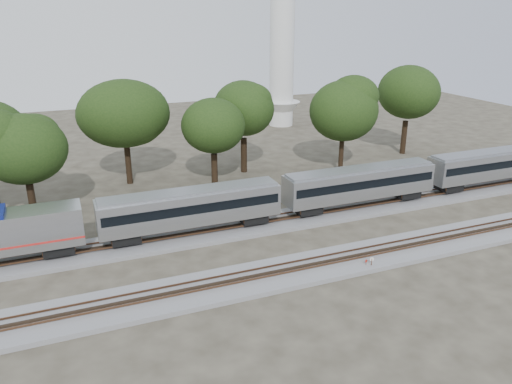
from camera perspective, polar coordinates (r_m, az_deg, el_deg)
ground at (r=45.48m, az=2.20°, el=-6.94°), size 160.00×160.00×0.00m
track_far at (r=50.39m, az=-0.58°, el=-3.86°), size 160.00×5.00×0.73m
track_near at (r=42.20m, az=4.44°, el=-8.97°), size 160.00×5.00×0.73m
train at (r=54.92m, az=11.92°, el=1.10°), size 90.10×3.11×4.58m
switch_stand_red at (r=43.57m, az=12.47°, el=-7.92°), size 0.27×0.12×0.86m
switch_stand_white at (r=43.47m, az=13.08°, el=-7.76°), size 0.36×0.14×1.15m
switch_lever at (r=44.39m, az=14.16°, el=-8.10°), size 0.55×0.38×0.30m
tree_2 at (r=54.24m, az=-25.02°, el=4.43°), size 7.91×7.91×11.15m
tree_3 at (r=62.95m, az=-14.88°, el=8.64°), size 9.04×9.04×12.74m
tree_4 at (r=60.45m, az=-4.91°, el=7.55°), size 7.75×7.75×10.93m
tree_5 at (r=65.72m, az=-1.44°, el=9.53°), size 8.78×8.78×12.37m
tree_6 at (r=66.92m, az=10.00°, el=9.10°), size 8.40×8.40×11.84m
tree_7 at (r=77.98m, az=17.04°, el=10.85°), size 9.46×9.46×13.34m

